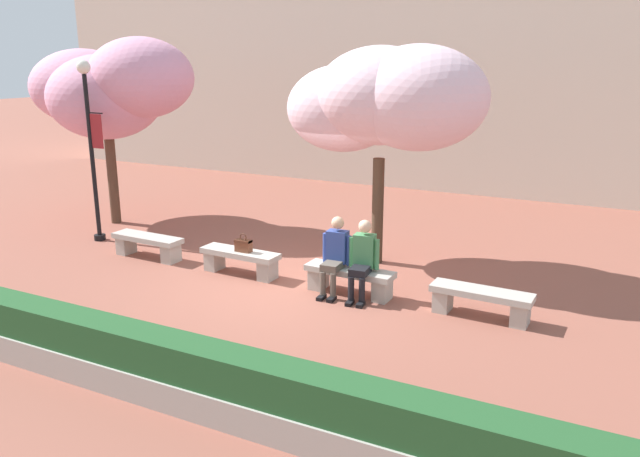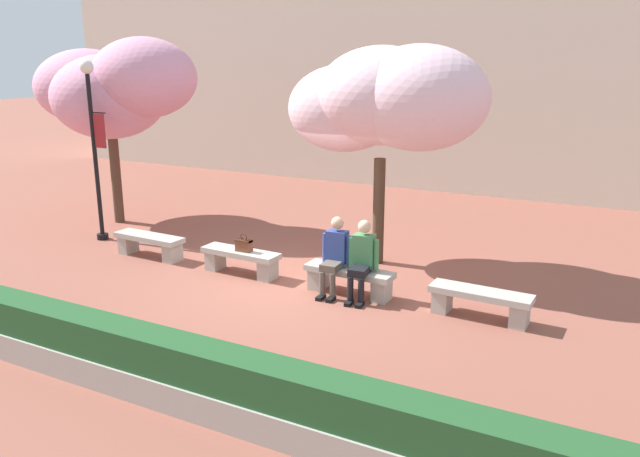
{
  "view_description": "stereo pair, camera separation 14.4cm",
  "coord_description": "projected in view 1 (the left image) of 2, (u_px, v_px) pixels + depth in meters",
  "views": [
    {
      "loc": [
        5.04,
        -8.89,
        3.79
      ],
      "look_at": [
        0.43,
        0.2,
        1.0
      ],
      "focal_mm": 35.0,
      "sensor_mm": 36.0,
      "label": 1
    },
    {
      "loc": [
        5.16,
        -8.83,
        3.79
      ],
      "look_at": [
        0.43,
        0.2,
        1.0
      ],
      "focal_mm": 35.0,
      "sensor_mm": 36.0,
      "label": 2
    }
  ],
  "objects": [
    {
      "name": "ground_plane",
      "position": [
        293.0,
        284.0,
        10.85
      ],
      "size": [
        100.0,
        100.0,
        0.0
      ],
      "primitive_type": "plane",
      "color": "#8E5142"
    },
    {
      "name": "building_facade",
      "position": [
        464.0,
        26.0,
        18.8
      ],
      "size": [
        28.0,
        4.0,
        9.47
      ],
      "primitive_type": "cube",
      "color": "beige",
      "rests_on": "ground"
    },
    {
      "name": "stone_bench_west_end",
      "position": [
        148.0,
        243.0,
        12.18
      ],
      "size": [
        1.53,
        0.47,
        0.45
      ],
      "color": "#ADA89E",
      "rests_on": "ground"
    },
    {
      "name": "stone_bench_near_west",
      "position": [
        240.0,
        259.0,
        11.24
      ],
      "size": [
        1.53,
        0.47,
        0.45
      ],
      "color": "#ADA89E",
      "rests_on": "ground"
    },
    {
      "name": "stone_bench_center",
      "position": [
        350.0,
        277.0,
        10.3
      ],
      "size": [
        1.53,
        0.47,
        0.45
      ],
      "color": "#ADA89E",
      "rests_on": "ground"
    },
    {
      "name": "stone_bench_near_east",
      "position": [
        481.0,
        299.0,
        9.35
      ],
      "size": [
        1.53,
        0.47,
        0.45
      ],
      "color": "#ADA89E",
      "rests_on": "ground"
    },
    {
      "name": "person_seated_left",
      "position": [
        335.0,
        253.0,
        10.25
      ],
      "size": [
        0.51,
        0.7,
        1.29
      ],
      "color": "black",
      "rests_on": "ground"
    },
    {
      "name": "person_seated_right",
      "position": [
        363.0,
        257.0,
        10.03
      ],
      "size": [
        0.51,
        0.71,
        1.29
      ],
      "color": "black",
      "rests_on": "ground"
    },
    {
      "name": "handbag",
      "position": [
        243.0,
        245.0,
        11.1
      ],
      "size": [
        0.3,
        0.15,
        0.34
      ],
      "color": "brown",
      "rests_on": "stone_bench_near_west"
    },
    {
      "name": "cherry_tree_main",
      "position": [
        385.0,
        100.0,
        11.12
      ],
      "size": [
        3.77,
        2.49,
        4.03
      ],
      "color": "#473323",
      "rests_on": "ground"
    },
    {
      "name": "cherry_tree_secondary",
      "position": [
        109.0,
        88.0,
        14.2
      ],
      "size": [
        4.18,
        2.81,
        4.25
      ],
      "color": "#513828",
      "rests_on": "ground"
    },
    {
      "name": "lamp_post_with_banner",
      "position": [
        90.0,
        135.0,
        12.85
      ],
      "size": [
        0.54,
        0.28,
        3.76
      ],
      "color": "black",
      "rests_on": "ground"
    },
    {
      "name": "planter_hedge_foreground",
      "position": [
        126.0,
        358.0,
        7.31
      ],
      "size": [
        11.76,
        0.5,
        0.8
      ],
      "color": "#ADA89E",
      "rests_on": "ground"
    }
  ]
}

